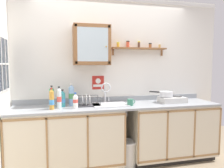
% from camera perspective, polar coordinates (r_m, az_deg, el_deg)
% --- Properties ---
extents(back_wall, '(3.75, 0.07, 2.61)m').
position_cam_1_polar(back_wall, '(3.55, 0.29, 1.76)').
color(back_wall, silver).
rests_on(back_wall, ground).
extents(lower_cabinet_run, '(1.59, 0.64, 0.89)m').
position_cam_1_polar(lower_cabinet_run, '(3.29, -11.80, -14.09)').
color(lower_cabinet_run, black).
rests_on(lower_cabinet_run, ground).
extents(lower_cabinet_run_right, '(1.37, 0.64, 0.89)m').
position_cam_1_polar(lower_cabinet_run_right, '(3.71, 15.20, -11.88)').
color(lower_cabinet_run_right, black).
rests_on(lower_cabinet_run_right, ground).
extents(countertop, '(3.11, 0.67, 0.03)m').
position_cam_1_polar(countertop, '(3.28, 1.73, -5.78)').
color(countertop, gray).
rests_on(countertop, lower_cabinet_run).
extents(backsplash, '(3.11, 0.02, 0.08)m').
position_cam_1_polar(backsplash, '(3.56, 0.42, -4.00)').
color(backsplash, gray).
rests_on(backsplash, countertop).
extents(sink, '(0.52, 0.46, 0.47)m').
position_cam_1_polar(sink, '(3.28, -0.67, -6.05)').
color(sink, silver).
rests_on(sink, countertop).
extents(hot_plate_stove, '(0.40, 0.28, 0.09)m').
position_cam_1_polar(hot_plate_stove, '(3.60, 15.62, -4.01)').
color(hot_plate_stove, silver).
rests_on(hot_plate_stove, countertop).
extents(saucepan, '(0.33, 0.29, 0.09)m').
position_cam_1_polar(saucepan, '(3.56, 14.09, -2.54)').
color(saucepan, silver).
rests_on(saucepan, hot_plate_stove).
extents(bottle_detergent_teal_0, '(0.08, 0.08, 0.25)m').
position_cam_1_polar(bottle_detergent_teal_0, '(3.18, -12.95, -3.90)').
color(bottle_detergent_teal_0, teal).
rests_on(bottle_detergent_teal_0, countertop).
extents(bottle_opaque_white_1, '(0.07, 0.07, 0.22)m').
position_cam_1_polar(bottle_opaque_white_1, '(3.06, -9.67, -4.44)').
color(bottle_opaque_white_1, white).
rests_on(bottle_opaque_white_1, countertop).
extents(bottle_water_blue_2, '(0.08, 0.08, 0.33)m').
position_cam_1_polar(bottle_water_blue_2, '(3.25, -10.68, -2.96)').
color(bottle_water_blue_2, '#8CB7E0').
rests_on(bottle_water_blue_2, countertop).
extents(bottle_water_clear_3, '(0.06, 0.06, 0.31)m').
position_cam_1_polar(bottle_water_clear_3, '(3.07, -13.81, -3.70)').
color(bottle_water_clear_3, silver).
rests_on(bottle_water_clear_3, countertop).
extents(bottle_soda_green_4, '(0.07, 0.07, 0.31)m').
position_cam_1_polar(bottle_soda_green_4, '(3.18, -15.66, -3.33)').
color(bottle_soda_green_4, '#4CB266').
rests_on(bottle_soda_green_4, countertop).
extents(bottle_juice_amber_5, '(0.06, 0.06, 0.29)m').
position_cam_1_polar(bottle_juice_amber_5, '(3.03, -15.69, -4.08)').
color(bottle_juice_amber_5, gold).
rests_on(bottle_juice_amber_5, countertop).
extents(dish_rack, '(0.35, 0.24, 0.17)m').
position_cam_1_polar(dish_rack, '(3.22, -6.47, -5.08)').
color(dish_rack, '#333338').
rests_on(dish_rack, countertop).
extents(mug, '(0.13, 0.09, 0.10)m').
position_cam_1_polar(mug, '(3.22, 4.89, -4.81)').
color(mug, '#337259').
rests_on(mug, countertop).
extents(wall_cabinet, '(0.55, 0.33, 0.60)m').
position_cam_1_polar(wall_cabinet, '(3.31, -5.46, 10.18)').
color(wall_cabinet, brown).
extents(spice_shelf, '(0.92, 0.14, 0.23)m').
position_cam_1_polar(spice_shelf, '(3.59, 7.08, 9.50)').
color(spice_shelf, brown).
extents(warning_sign, '(0.19, 0.01, 0.22)m').
position_cam_1_polar(warning_sign, '(3.48, -3.71, 0.35)').
color(warning_sign, '#B2261E').
extents(window, '(0.03, 0.59, 0.71)m').
position_cam_1_polar(window, '(3.11, -27.02, 4.77)').
color(window, '#262D38').
extents(trash_bin, '(0.29, 0.29, 0.39)m').
position_cam_1_polar(trash_bin, '(3.40, 4.12, -17.80)').
color(trash_bin, silver).
rests_on(trash_bin, ground).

